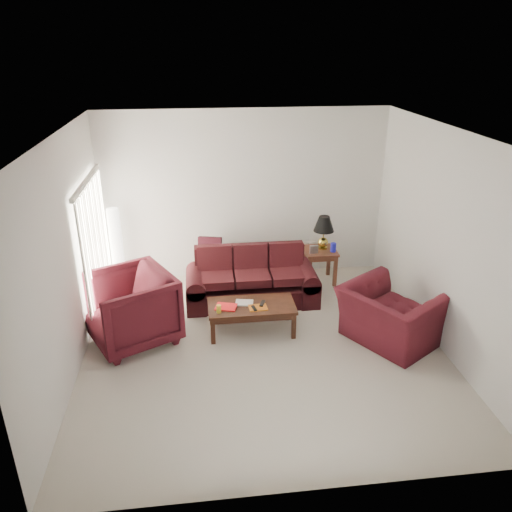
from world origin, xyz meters
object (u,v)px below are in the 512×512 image
Objects in this scene: end_table at (319,265)px; armchair_right at (390,316)px; coffee_table at (252,318)px; armchair_left at (130,309)px; sofa at (252,277)px; floor_lamp at (117,249)px.

armchair_right is (0.53, -2.03, 0.10)m from end_table.
armchair_right is 2.01m from coffee_table.
armchair_right is at bearing 55.65° from armchair_left.
armchair_left is 3.70m from armchair_right.
armchair_left reaches higher than armchair_right.
sofa reaches higher than armchair_right.
armchair_left is at bearing -77.40° from floor_lamp.
sofa is 0.96m from coffee_table.
floor_lamp is at bearing 146.19° from coffee_table.
end_table is at bearing 30.94° from sofa.
sofa is at bearing 90.34° from armchair_left.
sofa is 2.32m from armchair_right.
sofa is 1.68× the size of coffee_table.
coffee_table is (2.12, -1.69, -0.52)m from floor_lamp.
armchair_right is (3.67, -0.46, -0.12)m from armchair_left.
armchair_left is at bearing -153.30° from end_table.
armchair_right is (4.06, -2.19, -0.33)m from floor_lamp.
sofa is 3.51× the size of end_table.
armchair_left is (0.39, -1.73, -0.22)m from floor_lamp.
end_table is (1.29, 0.61, -0.13)m from sofa.
floor_lamp is 1.79m from armchair_left.
armchair_right is at bearing -9.62° from coffee_table.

